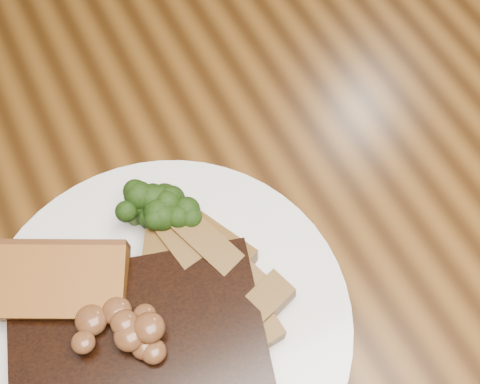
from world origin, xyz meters
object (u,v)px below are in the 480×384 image
object	(u,v)px
plate	(165,325)
steak	(140,352)
potato_wedges	(218,279)
dining_table	(231,259)
garlic_bread	(66,293)

from	to	relation	value
plate	steak	distance (m)	0.04
potato_wedges	steak	bearing A→B (deg)	-160.68
plate	steak	bearing A→B (deg)	-145.83
dining_table	potato_wedges	size ratio (longest dim) A/B	13.58
plate	potato_wedges	xyz separation A→B (m)	(0.05, 0.01, 0.02)
dining_table	steak	distance (m)	0.18
plate	garlic_bread	world-z (taller)	garlic_bread
dining_table	steak	size ratio (longest dim) A/B	8.66
dining_table	potato_wedges	xyz separation A→B (m)	(-0.04, -0.06, 0.12)
steak	garlic_bread	size ratio (longest dim) A/B	1.85
plate	steak	xyz separation A→B (m)	(-0.03, -0.02, 0.02)
steak	potato_wedges	xyz separation A→B (m)	(0.08, 0.03, -0.00)
dining_table	potato_wedges	world-z (taller)	potato_wedges
plate	potato_wedges	distance (m)	0.05
garlic_bread	potato_wedges	world-z (taller)	potato_wedges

